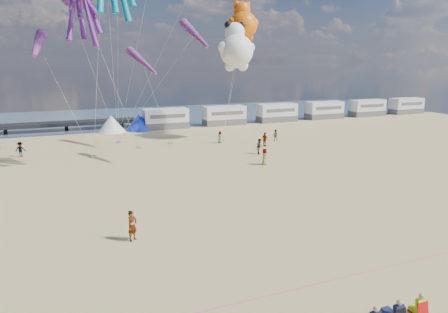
{
  "coord_description": "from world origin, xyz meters",
  "views": [
    {
      "loc": [
        -8.12,
        -18.59,
        9.92
      ],
      "look_at": [
        1.76,
        6.0,
        3.58
      ],
      "focal_mm": 32.0,
      "sensor_mm": 36.0,
      "label": 1
    }
  ],
  "objects_px": {
    "motorhome_3": "(324,110)",
    "kite_teddy_orange": "(243,25)",
    "standing_person": "(132,226)",
    "beachgoer_3": "(265,139)",
    "sandbag_a": "(94,157)",
    "windsock_mid": "(142,61)",
    "motorhome_0": "(166,119)",
    "beachgoer_0": "(220,137)",
    "windsock_right": "(195,34)",
    "sandbag_c": "(223,141)",
    "beachgoer_6": "(265,157)",
    "beachgoer_2": "(20,149)",
    "sandbag_d": "(170,143)",
    "sandbag_e": "(118,142)",
    "motorhome_4": "(367,108)",
    "windsock_left": "(38,44)",
    "beachgoer_7": "(260,146)",
    "motorhome_1": "(224,116)",
    "sandbag_b": "(139,147)",
    "kite_panda": "(236,51)",
    "tent_white": "(111,124)",
    "motorhome_2": "(277,113)",
    "cooler_navy": "(386,312)",
    "tent_blue": "(139,122)",
    "beachgoer_1": "(275,135)",
    "motorhome_5": "(406,106)"
  },
  "relations": [
    {
      "from": "motorhome_1",
      "to": "sandbag_b",
      "type": "xyz_separation_m",
      "value": [
        -15.87,
        -12.64,
        -1.39
      ]
    },
    {
      "from": "tent_white",
      "to": "beachgoer_3",
      "type": "relative_size",
      "value": 2.36
    },
    {
      "from": "motorhome_4",
      "to": "windsock_left",
      "type": "bearing_deg",
      "value": -162.29
    },
    {
      "from": "beachgoer_7",
      "to": "sandbag_c",
      "type": "xyz_separation_m",
      "value": [
        -1.28,
        7.79,
        -0.73
      ]
    },
    {
      "from": "motorhome_4",
      "to": "beachgoer_2",
      "type": "distance_m",
      "value": 58.06
    },
    {
      "from": "beachgoer_3",
      "to": "sandbag_a",
      "type": "distance_m",
      "value": 19.51
    },
    {
      "from": "motorhome_3",
      "to": "cooler_navy",
      "type": "height_order",
      "value": "motorhome_3"
    },
    {
      "from": "beachgoer_2",
      "to": "sandbag_b",
      "type": "height_order",
      "value": "beachgoer_2"
    },
    {
      "from": "motorhome_2",
      "to": "sandbag_d",
      "type": "bearing_deg",
      "value": -151.65
    },
    {
      "from": "beachgoer_1",
      "to": "beachgoer_7",
      "type": "bearing_deg",
      "value": 81.91
    },
    {
      "from": "motorhome_4",
      "to": "sandbag_d",
      "type": "height_order",
      "value": "motorhome_4"
    },
    {
      "from": "motorhome_4",
      "to": "tent_white",
      "type": "relative_size",
      "value": 1.65
    },
    {
      "from": "motorhome_3",
      "to": "cooler_navy",
      "type": "bearing_deg",
      "value": -123.15
    },
    {
      "from": "beachgoer_3",
      "to": "sandbag_d",
      "type": "bearing_deg",
      "value": 43.49
    },
    {
      "from": "beachgoer_6",
      "to": "sandbag_a",
      "type": "xyz_separation_m",
      "value": [
        -15.34,
        9.36,
        -0.7
      ]
    },
    {
      "from": "motorhome_3",
      "to": "beachgoer_6",
      "type": "relative_size",
      "value": 4.07
    },
    {
      "from": "tent_blue",
      "to": "kite_teddy_orange",
      "type": "xyz_separation_m",
      "value": [
        12.4,
        -9.3,
        13.22
      ]
    },
    {
      "from": "sandbag_c",
      "to": "windsock_right",
      "type": "distance_m",
      "value": 16.62
    },
    {
      "from": "motorhome_3",
      "to": "beachgoer_7",
      "type": "height_order",
      "value": "motorhome_3"
    },
    {
      "from": "tent_white",
      "to": "sandbag_c",
      "type": "height_order",
      "value": "tent_white"
    },
    {
      "from": "beachgoer_2",
      "to": "sandbag_e",
      "type": "xyz_separation_m",
      "value": [
        10.6,
        3.48,
        -0.69
      ]
    },
    {
      "from": "sandbag_b",
      "to": "windsock_mid",
      "type": "bearing_deg",
      "value": 35.6
    },
    {
      "from": "beachgoer_7",
      "to": "motorhome_0",
      "type": "bearing_deg",
      "value": 33.14
    },
    {
      "from": "kite_panda",
      "to": "windsock_left",
      "type": "xyz_separation_m",
      "value": [
        -22.09,
        -5.23,
        0.28
      ]
    },
    {
      "from": "sandbag_b",
      "to": "windsock_right",
      "type": "bearing_deg",
      "value": -65.97
    },
    {
      "from": "sandbag_b",
      "to": "sandbag_d",
      "type": "distance_m",
      "value": 4.22
    },
    {
      "from": "beachgoer_2",
      "to": "motorhome_3",
      "type": "bearing_deg",
      "value": -154.45
    },
    {
      "from": "windsock_mid",
      "to": "standing_person",
      "type": "bearing_deg",
      "value": -123.25
    },
    {
      "from": "motorhome_5",
      "to": "windsock_right",
      "type": "xyz_separation_m",
      "value": [
        -49.77,
        -21.85,
        10.85
      ]
    },
    {
      "from": "beachgoer_2",
      "to": "kite_teddy_orange",
      "type": "distance_m",
      "value": 30.53
    },
    {
      "from": "motorhome_0",
      "to": "beachgoer_0",
      "type": "height_order",
      "value": "motorhome_0"
    },
    {
      "from": "beachgoer_7",
      "to": "motorhome_2",
      "type": "bearing_deg",
      "value": -15.39
    },
    {
      "from": "sandbag_e",
      "to": "kite_teddy_orange",
      "type": "height_order",
      "value": "kite_teddy_orange"
    },
    {
      "from": "standing_person",
      "to": "kite_teddy_orange",
      "type": "bearing_deg",
      "value": 17.55
    },
    {
      "from": "cooler_navy",
      "to": "sandbag_d",
      "type": "xyz_separation_m",
      "value": [
        0.51,
        36.45,
        -0.04
      ]
    },
    {
      "from": "sandbag_c",
      "to": "windsock_mid",
      "type": "bearing_deg",
      "value": 175.99
    },
    {
      "from": "cooler_navy",
      "to": "sandbag_e",
      "type": "xyz_separation_m",
      "value": [
        -5.36,
        39.37,
        -0.04
      ]
    },
    {
      "from": "motorhome_2",
      "to": "kite_panda",
      "type": "bearing_deg",
      "value": -136.77
    },
    {
      "from": "motorhome_0",
      "to": "beachgoer_3",
      "type": "bearing_deg",
      "value": -65.42
    },
    {
      "from": "beachgoer_2",
      "to": "beachgoer_7",
      "type": "bearing_deg",
      "value": 172.24
    },
    {
      "from": "motorhome_3",
      "to": "kite_teddy_orange",
      "type": "height_order",
      "value": "kite_teddy_orange"
    },
    {
      "from": "standing_person",
      "to": "windsock_mid",
      "type": "relative_size",
      "value": 0.3
    },
    {
      "from": "motorhome_2",
      "to": "sandbag_e",
      "type": "xyz_separation_m",
      "value": [
        -27.19,
        -8.58,
        -1.39
      ]
    },
    {
      "from": "motorhome_5",
      "to": "kite_panda",
      "type": "xyz_separation_m",
      "value": [
        -41.22,
        -11.96,
        9.63
      ]
    },
    {
      "from": "beachgoer_7",
      "to": "sandbag_e",
      "type": "relative_size",
      "value": 3.36
    },
    {
      "from": "beachgoer_6",
      "to": "windsock_left",
      "type": "xyz_separation_m",
      "value": [
        -19.53,
        7.68,
        10.59
      ]
    },
    {
      "from": "motorhome_0",
      "to": "sandbag_c",
      "type": "xyz_separation_m",
      "value": [
        4.16,
        -12.62,
        -1.39
      ]
    },
    {
      "from": "windsock_right",
      "to": "standing_person",
      "type": "bearing_deg",
      "value": -131.34
    },
    {
      "from": "standing_person",
      "to": "beachgoer_2",
      "type": "xyz_separation_m",
      "value": [
        -7.68,
        25.14,
        -0.09
      ]
    },
    {
      "from": "beachgoer_7",
      "to": "cooler_navy",
      "type": "bearing_deg",
      "value": -178.5
    }
  ]
}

